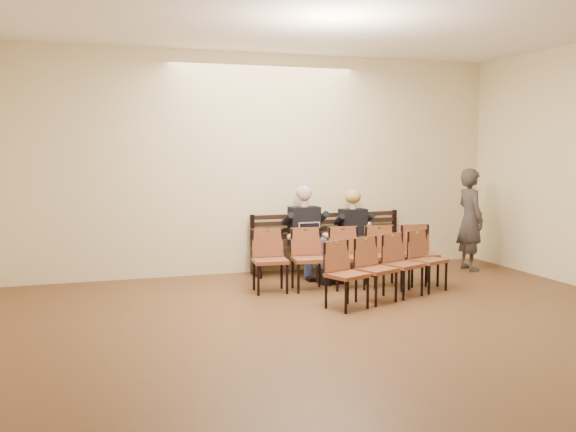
% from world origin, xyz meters
% --- Properties ---
extents(ground, '(10.00, 10.00, 0.00)m').
position_xyz_m(ground, '(0.00, 0.00, 0.00)').
color(ground, '#53321C').
rests_on(ground, ground).
extents(room_walls, '(8.02, 10.01, 3.51)m').
position_xyz_m(room_walls, '(0.00, 0.79, 2.54)').
color(room_walls, beige).
rests_on(room_walls, ground).
extents(bench, '(2.60, 0.90, 0.45)m').
position_xyz_m(bench, '(1.02, 4.65, 0.23)').
color(bench, black).
rests_on(bench, ground).
extents(seated_man, '(0.59, 0.82, 1.42)m').
position_xyz_m(seated_man, '(0.56, 4.53, 0.71)').
color(seated_man, black).
rests_on(seated_man, ground).
extents(seated_woman, '(0.53, 0.74, 1.24)m').
position_xyz_m(seated_woman, '(1.41, 4.53, 0.62)').
color(seated_woman, black).
rests_on(seated_woman, ground).
extents(laptop, '(0.41, 0.36, 0.26)m').
position_xyz_m(laptop, '(0.59, 4.30, 0.58)').
color(laptop, silver).
rests_on(laptop, bench).
extents(water_bottle, '(0.09, 0.09, 0.25)m').
position_xyz_m(water_bottle, '(1.55, 4.31, 0.57)').
color(water_bottle, silver).
rests_on(water_bottle, bench).
extents(bag, '(0.38, 0.29, 0.26)m').
position_xyz_m(bag, '(0.66, 3.77, 0.13)').
color(bag, black).
rests_on(bag, ground).
extents(passerby, '(0.51, 0.74, 1.93)m').
position_xyz_m(passerby, '(3.25, 4.05, 0.96)').
color(passerby, '#342E2A').
rests_on(passerby, ground).
extents(chair_row_front, '(2.09, 1.21, 0.85)m').
position_xyz_m(chair_row_front, '(1.04, 2.60, 0.43)').
color(chair_row_front, brown).
rests_on(chair_row_front, ground).
extents(chair_row_back, '(2.74, 0.74, 0.88)m').
position_xyz_m(chair_row_back, '(0.77, 3.38, 0.44)').
color(chair_row_back, brown).
rests_on(chair_row_back, ground).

